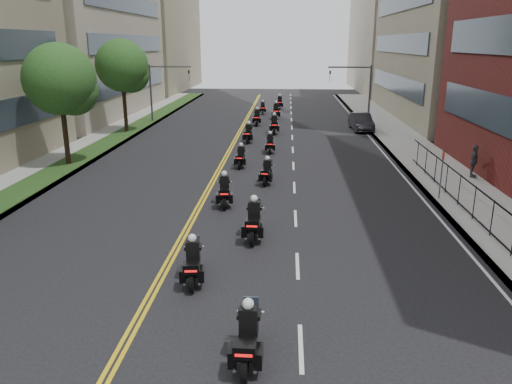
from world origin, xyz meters
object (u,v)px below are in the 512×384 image
motorcycle_12 (263,108)px  motorcycle_13 (280,103)px  motorcycle_8 (248,134)px  pedestrian_c (474,161)px  motorcycle_3 (254,222)px  parked_sedan (361,122)px  motorcycle_1 (248,339)px  motorcycle_6 (241,158)px  motorcycle_11 (276,112)px  motorcycle_10 (257,118)px  motorcycle_9 (274,125)px  motorcycle_7 (270,144)px  motorcycle_4 (225,192)px  motorcycle_2 (193,264)px  motorcycle_5 (267,173)px

motorcycle_12 → motorcycle_13: motorcycle_13 is taller
motorcycle_8 → pedestrian_c: 17.24m
motorcycle_3 → motorcycle_12: (-1.44, 36.64, -0.11)m
parked_sedan → motorcycle_1: bearing=-105.4°
motorcycle_6 → motorcycle_11: 21.01m
motorcycle_10 → pedestrian_c: 23.34m
motorcycle_3 → motorcycle_9: motorcycle_9 is taller
motorcycle_1 → motorcycle_11: bearing=91.6°
motorcycle_1 → motorcycle_10: bearing=94.3°
motorcycle_7 → motorcycle_11: size_ratio=0.83×
motorcycle_7 → parked_sedan: 12.67m
motorcycle_4 → motorcycle_13: bearing=80.6°
parked_sedan → pedestrian_c: bearing=-79.3°
motorcycle_6 → motorcycle_2: bearing=-89.3°
motorcycle_6 → motorcycle_1: bearing=-83.1°
motorcycle_1 → pedestrian_c: (11.63, 18.01, 0.42)m
parked_sedan → motorcycle_9: bearing=-167.5°
motorcycle_5 → parked_sedan: 19.76m
motorcycle_13 → motorcycle_9: bearing=-90.7°
motorcycle_5 → motorcycle_6: motorcycle_5 is taller
motorcycle_11 → motorcycle_13: bearing=86.1°
motorcycle_6 → motorcycle_7: (1.69, 4.49, -0.00)m
motorcycle_4 → motorcycle_6: bearing=83.2°
motorcycle_3 → pedestrian_c: (12.03, 9.83, 0.38)m
motorcycle_8 → motorcycle_6: bearing=-86.9°
motorcycle_13 → motorcycle_2: bearing=-92.7°
motorcycle_9 → pedestrian_c: (11.86, -14.43, 0.38)m
motorcycle_12 → motorcycle_1: bearing=-90.7°
motorcycle_3 → motorcycle_7: motorcycle_3 is taller
motorcycle_2 → motorcycle_5: bearing=74.1°
motorcycle_5 → motorcycle_11: motorcycle_11 is taller
motorcycle_6 → motorcycle_10: motorcycle_10 is taller
motorcycle_3 → parked_sedan: motorcycle_3 is taller
motorcycle_11 → motorcycle_10: bearing=-114.6°
motorcycle_7 → motorcycle_8: size_ratio=0.92×
motorcycle_3 → motorcycle_10: bearing=93.7°
motorcycle_3 → motorcycle_6: bearing=98.2°
motorcycle_8 → pedestrian_c: size_ratio=1.21×
motorcycle_6 → pedestrian_c: bearing=-7.9°
motorcycle_4 → motorcycle_8: (-0.05, 15.96, -0.01)m
motorcycle_1 → motorcycle_9: bearing=91.6°
motorcycle_6 → motorcycle_12: (0.18, 24.64, -0.01)m
motorcycle_1 → parked_sedan: (7.53, 34.61, 0.09)m
motorcycle_7 → motorcycle_1: bearing=-91.4°
motorcycle_1 → motorcycle_5: motorcycle_1 is taller
motorcycle_4 → motorcycle_11: bearing=80.2°
motorcycle_5 → motorcycle_7: motorcycle_5 is taller
motorcycle_7 → motorcycle_12: 20.21m
motorcycle_10 → motorcycle_11: bearing=67.3°
motorcycle_6 → motorcycle_13: (1.99, 29.14, 0.07)m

